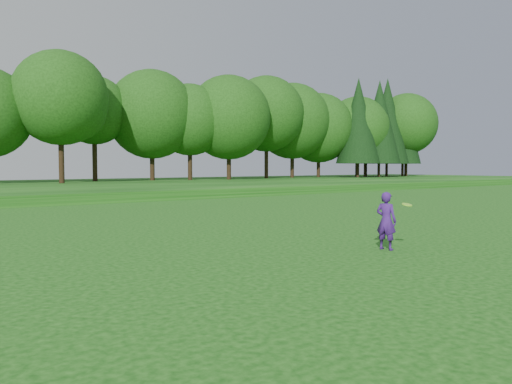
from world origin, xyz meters
TOP-DOWN VIEW (x-y plane):
  - ground at (0.00, 0.00)m, footprint 140.00×140.00m
  - berm at (0.00, 34.00)m, footprint 130.00×30.00m
  - walking_path at (0.00, 20.00)m, footprint 130.00×1.60m
  - treeline at (0.00, 38.00)m, footprint 104.00×7.00m
  - woman at (1.00, -0.09)m, footprint 0.53×0.88m

SIDE VIEW (x-z plane):
  - ground at x=0.00m, z-range 0.00..0.00m
  - walking_path at x=0.00m, z-range 0.00..0.04m
  - berm at x=0.00m, z-range 0.00..0.60m
  - woman at x=1.00m, z-range 0.00..1.44m
  - treeline at x=0.00m, z-range 0.60..15.60m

